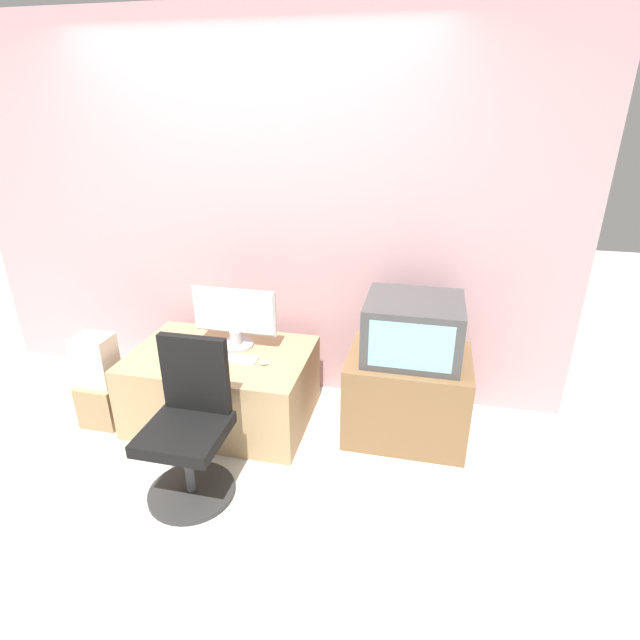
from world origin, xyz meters
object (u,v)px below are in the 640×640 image
mouse (264,363)px  office_chair (190,431)px  main_monitor (234,318)px  crt_tv (413,328)px  cardboard_box_lower (104,402)px  keyboard (229,358)px

mouse → office_chair: size_ratio=0.06×
main_monitor → crt_tv: bearing=0.2°
mouse → cardboard_box_lower: 1.19m
crt_tv → keyboard: bearing=-170.1°
mouse → office_chair: bearing=-110.8°
main_monitor → cardboard_box_lower: (-0.85, -0.35, -0.56)m
main_monitor → crt_tv: (1.17, 0.01, 0.04)m
main_monitor → office_chair: main_monitor is taller
mouse → keyboard: bearing=175.2°
keyboard → crt_tv: (1.14, 0.20, 0.24)m
office_chair → cardboard_box_lower: size_ratio=3.02×
office_chair → main_monitor: bearing=92.8°
mouse → cardboard_box_lower: mouse is taller
crt_tv → office_chair: size_ratio=0.65×
cardboard_box_lower → mouse: bearing=6.6°
mouse → crt_tv: size_ratio=0.10×
crt_tv → office_chair: bearing=-144.0°
main_monitor → keyboard: size_ratio=1.54×
main_monitor → cardboard_box_lower: size_ratio=1.95×
mouse → crt_tv: 0.96m
keyboard → crt_tv: bearing=9.9°
crt_tv → office_chair: (-1.13, -0.82, -0.36)m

